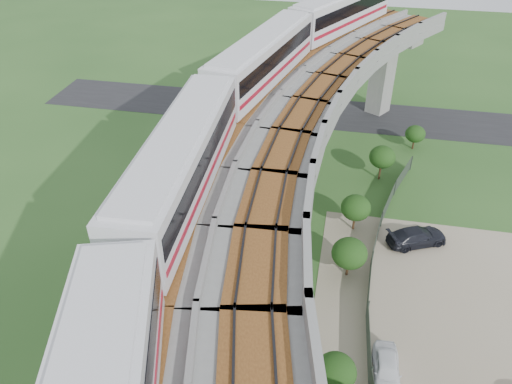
% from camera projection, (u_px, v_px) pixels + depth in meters
% --- Properties ---
extents(ground, '(160.00, 160.00, 0.00)m').
position_uv_depth(ground, '(240.00, 298.00, 33.95)').
color(ground, '#2C5321').
rests_on(ground, ground).
extents(dirt_lot, '(18.00, 26.00, 0.04)m').
position_uv_depth(dirt_lot, '(459.00, 356.00, 30.05)').
color(dirt_lot, gray).
rests_on(dirt_lot, ground).
extents(asphalt_road, '(60.00, 8.00, 0.03)m').
position_uv_depth(asphalt_road, '(297.00, 111.00, 58.15)').
color(asphalt_road, '#232326').
rests_on(asphalt_road, ground).
extents(viaduct, '(19.58, 73.98, 11.40)m').
position_uv_depth(viaduct, '(303.00, 196.00, 28.19)').
color(viaduct, '#99968E').
rests_on(viaduct, ground).
extents(metro_train, '(12.53, 61.19, 3.64)m').
position_uv_depth(metro_train, '(259.00, 108.00, 30.11)').
color(metro_train, silver).
rests_on(metro_train, ground).
extents(fence, '(3.87, 38.73, 1.50)m').
position_uv_depth(fence, '(388.00, 312.00, 31.94)').
color(fence, '#2D382D').
rests_on(fence, ground).
extents(tree_0, '(1.99, 1.99, 2.54)m').
position_uv_depth(tree_0, '(415.00, 134.00, 49.90)').
color(tree_0, '#382314').
rests_on(tree_0, ground).
extents(tree_1, '(2.36, 2.36, 3.36)m').
position_uv_depth(tree_1, '(382.00, 157.00, 44.86)').
color(tree_1, '#382314').
rests_on(tree_1, ground).
extents(tree_2, '(2.35, 2.35, 3.13)m').
position_uv_depth(tree_2, '(356.00, 208.00, 38.90)').
color(tree_2, '#382314').
rests_on(tree_2, ground).
extents(tree_3, '(2.51, 2.51, 3.12)m').
position_uv_depth(tree_3, '(349.00, 253.00, 34.64)').
color(tree_3, '#382314').
rests_on(tree_3, ground).
extents(tree_4, '(2.26, 2.26, 2.94)m').
position_uv_depth(tree_4, '(336.00, 372.00, 26.89)').
color(tree_4, '#382314').
rests_on(tree_4, ground).
extents(car_white, '(1.74, 3.90, 1.30)m').
position_uv_depth(car_white, '(387.00, 370.00, 28.47)').
color(car_white, white).
rests_on(car_white, dirt_lot).
extents(car_dark, '(5.03, 3.72, 1.35)m').
position_uv_depth(car_dark, '(417.00, 237.00, 38.21)').
color(car_dark, black).
rests_on(car_dark, dirt_lot).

